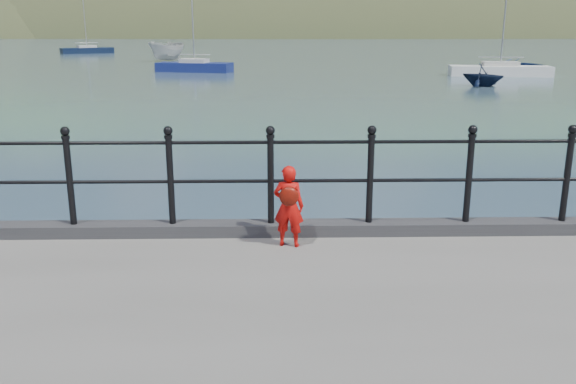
{
  "coord_description": "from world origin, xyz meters",
  "views": [
    {
      "loc": [
        0.65,
        -7.25,
        3.49
      ],
      "look_at": [
        0.81,
        -0.2,
        1.55
      ],
      "focal_mm": 38.0,
      "sensor_mm": 36.0,
      "label": 1
    }
  ],
  "objects_px": {
    "launch_blue": "(514,65)",
    "launch_white": "(167,51)",
    "child": "(289,205)",
    "railing": "(220,169)",
    "sailboat_port": "(194,67)",
    "sailboat_left": "(87,51)",
    "launch_navy": "(483,75)",
    "sailboat_near": "(500,71)"
  },
  "relations": [
    {
      "from": "launch_navy",
      "to": "sailboat_port",
      "type": "bearing_deg",
      "value": 101.38
    },
    {
      "from": "railing",
      "to": "sailboat_left",
      "type": "bearing_deg",
      "value": 107.64
    },
    {
      "from": "railing",
      "to": "launch_blue",
      "type": "relative_size",
      "value": 3.89
    },
    {
      "from": "child",
      "to": "launch_navy",
      "type": "xyz_separation_m",
      "value": [
        12.01,
        29.09,
        -0.83
      ]
    },
    {
      "from": "railing",
      "to": "launch_white",
      "type": "bearing_deg",
      "value": 100.29
    },
    {
      "from": "launch_blue",
      "to": "sailboat_near",
      "type": "height_order",
      "value": "sailboat_near"
    },
    {
      "from": "railing",
      "to": "launch_navy",
      "type": "xyz_separation_m",
      "value": [
        12.82,
        28.68,
        -1.16
      ]
    },
    {
      "from": "railing",
      "to": "launch_blue",
      "type": "xyz_separation_m",
      "value": [
        19.37,
        40.87,
        -1.34
      ]
    },
    {
      "from": "sailboat_near",
      "to": "launch_blue",
      "type": "bearing_deg",
      "value": 67.13
    },
    {
      "from": "railing",
      "to": "child",
      "type": "height_order",
      "value": "railing"
    },
    {
      "from": "launch_blue",
      "to": "launch_white",
      "type": "bearing_deg",
      "value": 115.72
    },
    {
      "from": "launch_blue",
      "to": "launch_navy",
      "type": "distance_m",
      "value": 13.84
    },
    {
      "from": "launch_white",
      "to": "sailboat_left",
      "type": "height_order",
      "value": "sailboat_left"
    },
    {
      "from": "launch_blue",
      "to": "launch_white",
      "type": "relative_size",
      "value": 0.93
    },
    {
      "from": "sailboat_near",
      "to": "railing",
      "type": "bearing_deg",
      "value": -106.72
    },
    {
      "from": "railing",
      "to": "sailboat_port",
      "type": "relative_size",
      "value": 2.17
    },
    {
      "from": "sailboat_near",
      "to": "sailboat_left",
      "type": "bearing_deg",
      "value": 145.6
    },
    {
      "from": "railing",
      "to": "sailboat_left",
      "type": "height_order",
      "value": "sailboat_left"
    },
    {
      "from": "child",
      "to": "sailboat_near",
      "type": "xyz_separation_m",
      "value": [
        15.71,
        36.47,
        -1.15
      ]
    },
    {
      "from": "sailboat_port",
      "to": "launch_navy",
      "type": "bearing_deg",
      "value": -18.6
    },
    {
      "from": "child",
      "to": "sailboat_port",
      "type": "bearing_deg",
      "value": -69.18
    },
    {
      "from": "launch_white",
      "to": "sailboat_left",
      "type": "xyz_separation_m",
      "value": [
        -12.89,
        17.04,
        -0.63
      ]
    },
    {
      "from": "launch_blue",
      "to": "launch_white",
      "type": "xyz_separation_m",
      "value": [
        -29.33,
        13.93,
        0.49
      ]
    },
    {
      "from": "launch_white",
      "to": "child",
      "type": "bearing_deg",
      "value": -51.75
    },
    {
      "from": "launch_blue",
      "to": "sailboat_near",
      "type": "distance_m",
      "value": 5.6
    },
    {
      "from": "launch_navy",
      "to": "sailboat_left",
      "type": "xyz_separation_m",
      "value": [
        -35.66,
        43.17,
        -0.32
      ]
    },
    {
      "from": "launch_blue",
      "to": "sailboat_port",
      "type": "height_order",
      "value": "sailboat_port"
    },
    {
      "from": "railing",
      "to": "child",
      "type": "bearing_deg",
      "value": -27.12
    },
    {
      "from": "launch_navy",
      "to": "sailboat_near",
      "type": "relative_size",
      "value": 0.27
    },
    {
      "from": "launch_blue",
      "to": "child",
      "type": "bearing_deg",
      "value": -153.08
    },
    {
      "from": "child",
      "to": "launch_white",
      "type": "height_order",
      "value": "child"
    },
    {
      "from": "railing",
      "to": "launch_blue",
      "type": "distance_m",
      "value": 45.25
    },
    {
      "from": "launch_white",
      "to": "sailboat_left",
      "type": "distance_m",
      "value": 21.38
    },
    {
      "from": "railing",
      "to": "sailboat_near",
      "type": "height_order",
      "value": "sailboat_near"
    },
    {
      "from": "launch_blue",
      "to": "launch_white",
      "type": "height_order",
      "value": "launch_white"
    },
    {
      "from": "launch_navy",
      "to": "sailboat_near",
      "type": "xyz_separation_m",
      "value": [
        3.69,
        7.38,
        -0.32
      ]
    },
    {
      "from": "railing",
      "to": "launch_white",
      "type": "height_order",
      "value": "railing"
    },
    {
      "from": "railing",
      "to": "launch_navy",
      "type": "height_order",
      "value": "railing"
    },
    {
      "from": "launch_blue",
      "to": "sailboat_port",
      "type": "xyz_separation_m",
      "value": [
        -24.81,
        -0.51,
        -0.14
      ]
    },
    {
      "from": "sailboat_port",
      "to": "sailboat_near",
      "type": "height_order",
      "value": "sailboat_near"
    },
    {
      "from": "launch_white",
      "to": "sailboat_near",
      "type": "xyz_separation_m",
      "value": [
        26.46,
        -18.74,
        -0.63
      ]
    },
    {
      "from": "launch_navy",
      "to": "launch_white",
      "type": "bearing_deg",
      "value": 85.06
    }
  ]
}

